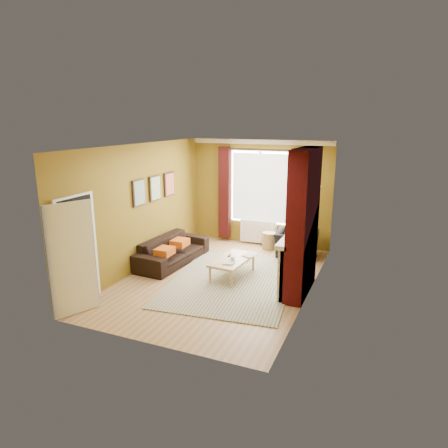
{
  "coord_description": "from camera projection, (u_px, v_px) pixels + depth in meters",
  "views": [
    {
      "loc": [
        3.16,
        -7.29,
        3.3
      ],
      "look_at": [
        0.0,
        0.25,
        1.15
      ],
      "focal_mm": 32.0,
      "sensor_mm": 36.0,
      "label": 1
    }
  ],
  "objects": [
    {
      "name": "mug",
      "position": [
        232.0,
        260.0,
        8.34
      ],
      "size": [
        0.11,
        0.11,
        0.09
      ],
      "primitive_type": "imported",
      "rotation": [
        0.0,
        0.0,
        -0.1
      ],
      "color": "#999999",
      "rests_on": "coffee_table"
    },
    {
      "name": "striped_rug",
      "position": [
        232.0,
        281.0,
        8.39
      ],
      "size": [
        2.81,
        3.64,
        0.02
      ],
      "rotation": [
        0.0,
        0.0,
        0.11
      ],
      "color": "#32648A",
      "rests_on": "ground"
    },
    {
      "name": "armchair",
      "position": [
        297.0,
        244.0,
        9.83
      ],
      "size": [
        1.05,
        0.94,
        0.64
      ],
      "primitive_type": "imported",
      "rotation": [
        0.0,
        0.0,
        3.22
      ],
      "color": "black",
      "rests_on": "ground"
    },
    {
      "name": "coffee_table",
      "position": [
        233.0,
        260.0,
        8.56
      ],
      "size": [
        0.71,
        1.27,
        0.41
      ],
      "rotation": [
        0.0,
        0.0,
        -0.08
      ],
      "color": "tan",
      "rests_on": "ground"
    },
    {
      "name": "tv_remote",
      "position": [
        229.0,
        255.0,
        8.73
      ],
      "size": [
        0.08,
        0.17,
        0.02
      ],
      "rotation": [
        0.0,
        0.0,
        0.2
      ],
      "color": "#272729",
      "rests_on": "coffee_table"
    },
    {
      "name": "wicker_stool",
      "position": [
        269.0,
        241.0,
        10.43
      ],
      "size": [
        0.4,
        0.4,
        0.45
      ],
      "rotation": [
        0.0,
        0.0,
        -0.12
      ],
      "color": "olive",
      "rests_on": "ground"
    },
    {
      "name": "book_a",
      "position": [
        224.0,
        262.0,
        8.32
      ],
      "size": [
        0.25,
        0.32,
        0.03
      ],
      "primitive_type": "imported",
      "rotation": [
        0.0,
        0.0,
        0.12
      ],
      "color": "#999999",
      "rests_on": "coffee_table"
    },
    {
      "name": "room_walls",
      "position": [
        253.0,
        216.0,
        8.18
      ],
      "size": [
        3.82,
        5.54,
        2.83
      ],
      "color": "brown",
      "rests_on": "ground"
    },
    {
      "name": "sofa",
      "position": [
        173.0,
        250.0,
        9.42
      ],
      "size": [
        0.96,
        2.16,
        0.62
      ],
      "primitive_type": "imported",
      "rotation": [
        0.0,
        0.0,
        1.51
      ],
      "color": "black",
      "rests_on": "ground"
    },
    {
      "name": "book_b",
      "position": [
        246.0,
        254.0,
        8.81
      ],
      "size": [
        0.34,
        0.39,
        0.02
      ],
      "primitive_type": "imported",
      "rotation": [
        0.0,
        0.0,
        -0.37
      ],
      "color": "#999999",
      "rests_on": "coffee_table"
    },
    {
      "name": "ground",
      "position": [
        219.0,
        279.0,
        8.53
      ],
      "size": [
        5.5,
        5.5,
        0.0
      ],
      "primitive_type": "plane",
      "color": "olive",
      "rests_on": "ground"
    },
    {
      "name": "floor_lamp",
      "position": [
        315.0,
        201.0,
        9.58
      ],
      "size": [
        0.29,
        0.29,
        1.77
      ],
      "rotation": [
        0.0,
        0.0,
        0.11
      ],
      "color": "black",
      "rests_on": "ground"
    }
  ]
}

